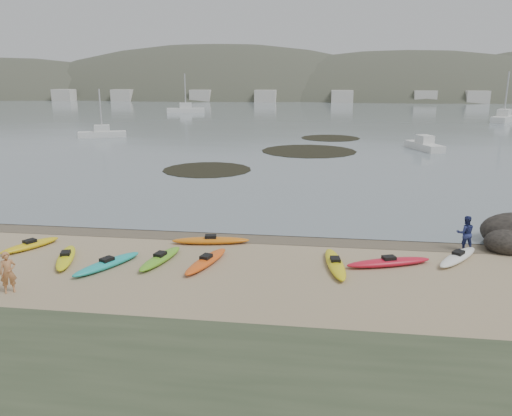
# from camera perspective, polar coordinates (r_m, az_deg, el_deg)

# --- Properties ---
(ground) EXTENTS (600.00, 600.00, 0.00)m
(ground) POSITION_cam_1_polar(r_m,az_deg,el_deg) (26.54, -0.00, -3.13)
(ground) COLOR tan
(ground) RESTS_ON ground
(wet_sand) EXTENTS (60.00, 60.00, 0.00)m
(wet_sand) POSITION_cam_1_polar(r_m,az_deg,el_deg) (26.25, -0.09, -3.32)
(wet_sand) COLOR brown
(wet_sand) RESTS_ON ground
(water) EXTENTS (1200.00, 1200.00, 0.00)m
(water) POSITION_cam_1_polar(r_m,az_deg,el_deg) (325.14, 7.47, 13.17)
(water) COLOR slate
(water) RESTS_ON ground
(kayaks) EXTENTS (22.70, 6.42, 0.34)m
(kayaks) POSITION_cam_1_polar(r_m,az_deg,el_deg) (23.03, -3.69, -5.55)
(kayaks) COLOR yellow
(kayaks) RESTS_ON ground
(person_west) EXTENTS (0.72, 0.68, 1.66)m
(person_west) POSITION_cam_1_polar(r_m,az_deg,el_deg) (21.68, -26.48, -6.60)
(person_west) COLOR #C4814E
(person_west) RESTS_ON ground
(person_east) EXTENTS (0.85, 0.67, 1.73)m
(person_east) POSITION_cam_1_polar(r_m,az_deg,el_deg) (26.07, 22.82, -2.67)
(person_east) COLOR navy
(person_east) RESTS_ON ground
(kelp_mats) EXTENTS (19.19, 33.92, 0.04)m
(kelp_mats) POSITION_cam_1_polar(r_m,az_deg,el_deg) (57.15, 4.40, 6.52)
(kelp_mats) COLOR black
(kelp_mats) RESTS_ON water
(moored_boats) EXTENTS (94.53, 79.27, 1.25)m
(moored_boats) POSITION_cam_1_polar(r_m,az_deg,el_deg) (101.91, 11.93, 10.15)
(moored_boats) COLOR silver
(moored_boats) RESTS_ON ground
(far_hills) EXTENTS (550.00, 135.00, 80.00)m
(far_hills) POSITION_cam_1_polar(r_m,az_deg,el_deg) (223.21, 17.26, 7.88)
(far_hills) COLOR #384235
(far_hills) RESTS_ON ground
(far_town) EXTENTS (199.00, 5.00, 4.00)m
(far_town) POSITION_cam_1_polar(r_m,az_deg,el_deg) (170.15, 8.95, 12.48)
(far_town) COLOR beige
(far_town) RESTS_ON ground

